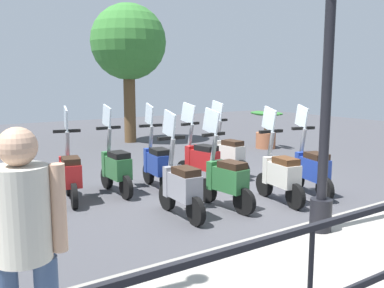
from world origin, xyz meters
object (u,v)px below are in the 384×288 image
tree_distant (128,43)px  scooter_far_4 (70,173)px  pedestrian_distant (23,241)px  scooter_near_2 (225,178)px  lamp_post_near (327,82)px  scooter_far_3 (116,167)px  scooter_near_1 (280,173)px  potted_palm (266,133)px  scooter_near_3 (181,185)px  scooter_far_0 (227,153)px  scooter_far_2 (157,163)px  scooter_near_0 (311,168)px  scooter_far_1 (201,159)px

tree_distant → scooter_far_4: (-5.37, 3.66, -2.54)m
pedestrian_distant → scooter_near_2: size_ratio=1.03×
lamp_post_near → scooter_far_3: size_ratio=2.66×
lamp_post_near → scooter_near_1: (1.50, -0.82, -1.47)m
potted_palm → tree_distant: bearing=40.1°
scooter_near_2 → scooter_near_1: bearing=-109.3°
lamp_post_near → scooter_near_3: lamp_post_near is taller
scooter_far_0 → scooter_far_4: (0.00, 3.24, 0.00)m
pedestrian_distant → scooter_far_2: pedestrian_distant is taller
scooter_near_2 → scooter_far_4: size_ratio=1.00×
scooter_near_0 → scooter_far_3: size_ratio=1.00×
pedestrian_distant → tree_distant: size_ratio=0.38×
tree_distant → scooter_far_0: bearing=175.6°
scooter_far_4 → scooter_near_2: bearing=-120.3°
lamp_post_near → potted_palm: bearing=-38.3°
scooter_near_3 → scooter_far_1: 1.99m
scooter_near_0 → scooter_far_2: bearing=61.8°
lamp_post_near → scooter_far_0: size_ratio=2.66×
scooter_far_3 → scooter_near_0: bearing=-124.8°
scooter_near_0 → scooter_far_0: 1.92m
pedestrian_distant → scooter_far_1: 5.74m
scooter_far_2 → scooter_far_4: 1.56m
scooter_near_1 → potted_palm: bearing=-32.3°
tree_distant → scooter_far_1: size_ratio=2.74×
scooter_near_0 → scooter_far_1: 2.02m
scooter_far_3 → lamp_post_near: bearing=-160.9°
scooter_near_2 → scooter_far_0: same height
scooter_near_2 → scooter_far_4: same height
scooter_far_0 → scooter_far_3: bearing=84.6°
scooter_near_1 → scooter_near_2: same height
scooter_near_2 → scooter_far_0: (1.69, -1.39, 0.00)m
scooter_near_1 → scooter_near_2: (0.23, 0.93, 0.00)m
scooter_near_2 → scooter_far_3: same height
potted_palm → scooter_far_4: 6.72m
tree_distant → scooter_far_4: size_ratio=2.74×
lamp_post_near → scooter_far_1: lamp_post_near is taller
scooter_far_0 → scooter_far_2: size_ratio=1.00×
scooter_near_2 → potted_palm: bearing=-55.0°
scooter_near_0 → scooter_far_0: bearing=23.8°
potted_palm → scooter_far_2: 5.29m
scooter_near_2 → scooter_far_3: 2.02m
scooter_far_0 → scooter_far_4: 3.24m
scooter_near_2 → scooter_far_2: (1.63, 0.29, 0.00)m
tree_distant → pedestrian_distant: bearing=151.1°
scooter_near_3 → scooter_far_0: same height
scooter_far_1 → scooter_near_2: bearing=147.7°
pedestrian_distant → scooter_near_3: bearing=150.2°
lamp_post_near → scooter_near_3: bearing=27.5°
lamp_post_near → scooter_near_2: lamp_post_near is taller
tree_distant → scooter_far_3: size_ratio=2.74×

